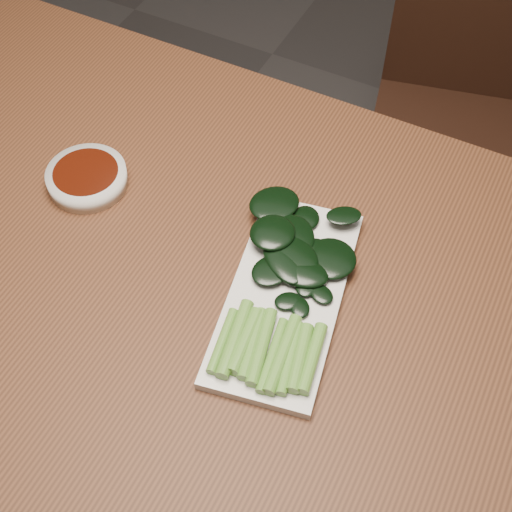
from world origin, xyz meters
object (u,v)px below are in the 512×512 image
object	(u,v)px
sauce_bowl	(87,178)
serving_plate	(286,296)
gai_lan	(286,279)
table	(217,303)
chair_far	(463,105)

from	to	relation	value
sauce_bowl	serving_plate	distance (m)	0.35
gai_lan	serving_plate	bearing A→B (deg)	-65.06
table	gai_lan	distance (m)	0.14
table	sauce_bowl	xyz separation A→B (m)	(-0.25, 0.06, 0.09)
chair_far	serving_plate	xyz separation A→B (m)	(-0.06, -0.79, 0.27)
table	chair_far	world-z (taller)	chair_far
chair_far	gai_lan	distance (m)	0.83
table	chair_far	bearing A→B (deg)	78.46
table	gai_lan	world-z (taller)	gai_lan
chair_far	gai_lan	size ratio (longest dim) A/B	2.80
chair_far	sauce_bowl	distance (m)	0.89
table	sauce_bowl	size ratio (longest dim) A/B	11.89
sauce_bowl	serving_plate	world-z (taller)	sauce_bowl
serving_plate	table	bearing A→B (deg)	-175.62
serving_plate	chair_far	bearing A→B (deg)	85.64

